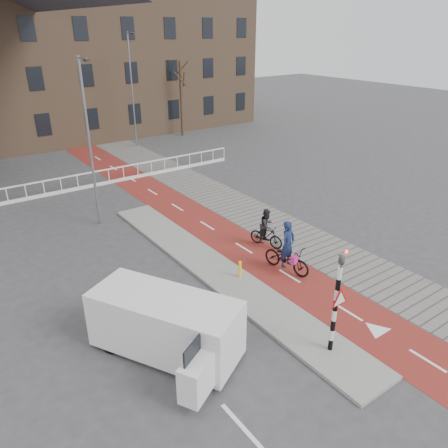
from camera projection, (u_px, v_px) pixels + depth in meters
ground at (298, 314)px, 15.30m from camera, size 120.00×120.00×0.00m
bike_lane at (187, 213)px, 23.49m from camera, size 2.50×60.00×0.01m
sidewalk at (229, 202)px, 24.97m from camera, size 3.00×60.00×0.01m
curb_island at (217, 271)px, 17.86m from camera, size 1.80×16.00×0.12m
traffic_signal at (337, 298)px, 12.66m from camera, size 0.80×0.80×3.68m
bollard at (240, 269)px, 17.18m from camera, size 0.12×0.12×0.68m
cyclist_near at (287, 255)px, 17.68m from camera, size 1.17×2.24×2.19m
cyclist_far at (266, 231)px, 19.67m from camera, size 0.98×1.73×1.81m
van at (166, 324)px, 13.12m from camera, size 3.80×4.84×1.95m
railing at (27, 195)px, 25.09m from camera, size 28.00×0.10×0.99m
tree_right at (181, 99)px, 38.80m from camera, size 0.21×0.21×6.43m
streetlight_near at (90, 146)px, 20.57m from camera, size 0.12×0.12×8.03m
streetlight_right at (132, 92)px, 34.60m from camera, size 0.12×0.12×8.81m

